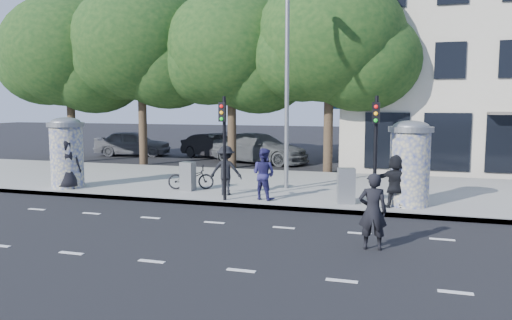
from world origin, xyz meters
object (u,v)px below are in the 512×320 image
(ped_f, at_px, (396,181))
(cabinet_left, at_px, (188,176))
(traffic_pole_far, at_px, (376,140))
(car_right, at_px, (260,148))
(ped_c, at_px, (264,174))
(ped_a, at_px, (67,163))
(cabinet_right, at_px, (346,186))
(ad_column_left, at_px, (67,151))
(ad_column_right, at_px, (410,161))
(ped_d, at_px, (226,170))
(traffic_pole_near, at_px, (224,137))
(bicycle, at_px, (191,177))
(car_mid, at_px, (214,146))
(street_lamp, at_px, (287,63))
(car_left, at_px, (133,143))
(man_road, at_px, (373,211))

(ped_f, distance_m, cabinet_left, 7.40)
(traffic_pole_far, xyz_separation_m, car_right, (-6.95, 11.39, -1.41))
(ped_c, relative_size, ped_f, 1.04)
(ped_a, height_order, cabinet_right, ped_a)
(ad_column_left, bearing_deg, ped_c, -1.19)
(ad_column_right, height_order, ped_a, ad_column_right)
(traffic_pole_far, distance_m, ped_d, 5.32)
(ped_c, bearing_deg, traffic_pole_far, -170.59)
(ad_column_right, bearing_deg, traffic_pole_near, -171.11)
(traffic_pole_near, xyz_separation_m, ped_c, (1.19, 0.54, -1.23))
(ped_a, xyz_separation_m, bicycle, (4.43, 1.22, -0.52))
(car_mid, bearing_deg, bicycle, -138.81)
(ad_column_left, relative_size, bicycle, 1.57)
(cabinet_left, relative_size, car_right, 0.18)
(ped_c, bearing_deg, traffic_pole_near, 42.57)
(street_lamp, bearing_deg, car_left, 141.24)
(ped_f, height_order, cabinet_left, ped_f)
(traffic_pole_near, distance_m, ped_c, 1.79)
(traffic_pole_far, relative_size, cabinet_right, 3.01)
(street_lamp, height_order, cabinet_left, street_lamp)
(cabinet_right, bearing_deg, cabinet_left, 158.52)
(ped_a, height_order, ped_f, ped_a)
(street_lamp, xyz_separation_m, ped_d, (-1.69, -1.88, -3.79))
(traffic_pole_far, bearing_deg, ped_f, 38.02)
(ped_d, xyz_separation_m, man_road, (5.29, -4.68, -0.12))
(car_left, bearing_deg, ped_f, -139.49)
(street_lamp, height_order, ped_c, street_lamp)
(ped_d, relative_size, cabinet_left, 1.64)
(traffic_pole_near, distance_m, ped_d, 1.58)
(ped_a, bearing_deg, ped_d, 165.54)
(ped_d, xyz_separation_m, car_left, (-10.64, 11.78, -0.20))
(traffic_pole_near, relative_size, ped_d, 1.99)
(ped_f, relative_size, car_mid, 0.37)
(traffic_pole_far, relative_size, ped_c, 1.99)
(ped_f, bearing_deg, ad_column_left, -7.72)
(car_left, height_order, car_mid, car_left)
(street_lamp, bearing_deg, car_right, 112.53)
(cabinet_right, height_order, car_left, car_left)
(ped_c, xyz_separation_m, cabinet_left, (-3.12, 0.84, -0.33))
(traffic_pole_far, distance_m, car_left, 20.29)
(traffic_pole_far, distance_m, cabinet_left, 7.05)
(ped_d, bearing_deg, street_lamp, -143.01)
(bicycle, xyz_separation_m, car_mid, (-3.55, 11.29, 0.14))
(street_lamp, bearing_deg, ped_a, -162.57)
(ped_c, bearing_deg, ped_a, 19.05)
(traffic_pole_near, bearing_deg, cabinet_left, 144.38)
(ad_column_right, relative_size, car_left, 0.56)
(ad_column_left, bearing_deg, traffic_pole_far, -3.55)
(ad_column_left, distance_m, man_road, 12.43)
(ad_column_left, distance_m, ped_d, 6.33)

